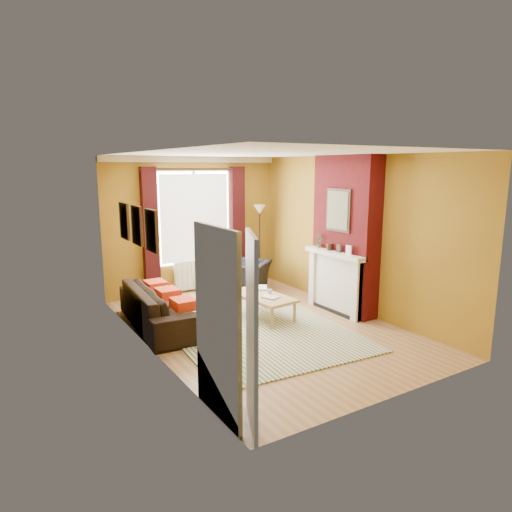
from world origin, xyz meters
name	(u,v)px	position (x,y,z in m)	size (l,w,h in m)	color
ground	(264,327)	(0.00, 0.00, 0.00)	(5.50, 5.50, 0.00)	olive
room_walls	(286,239)	(0.63, 0.29, 1.38)	(3.82, 5.54, 2.83)	olive
striped_rug	(252,327)	(-0.19, 0.06, 0.01)	(2.89, 3.84, 0.02)	#344990
sofa	(161,307)	(-1.42, 0.92, 0.33)	(2.29, 0.89, 0.67)	black
armchair	(246,277)	(0.85, 2.02, 0.32)	(0.99, 0.86, 0.64)	black
coffee_table	(262,297)	(0.22, 0.40, 0.37)	(0.77, 1.31, 0.41)	tan
wicker_stool	(210,282)	(0.15, 2.33, 0.23)	(0.44, 0.44, 0.46)	#9C7A43
floor_lamp	(260,222)	(1.41, 2.40, 1.40)	(0.31, 0.31, 1.77)	black
book_a	(267,298)	(0.14, 0.14, 0.43)	(0.20, 0.27, 0.03)	#999999
book_b	(254,288)	(0.32, 0.85, 0.43)	(0.24, 0.33, 0.03)	#999999
mug	(270,292)	(0.34, 0.35, 0.46)	(0.10, 0.10, 0.10)	#999999
tv_remote	(251,292)	(0.12, 0.61, 0.42)	(0.11, 0.16, 0.02)	black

